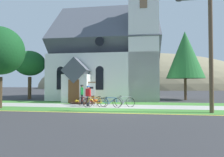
% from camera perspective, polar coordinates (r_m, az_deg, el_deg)
% --- Properties ---
extents(ground, '(140.00, 140.00, 0.00)m').
position_cam_1_polar(ground, '(16.54, 1.08, -7.60)').
color(ground, '#333335').
extents(sidewalk_slab, '(32.00, 2.39, 0.01)m').
position_cam_1_polar(sidewalk_slab, '(14.74, -6.60, -8.31)').
color(sidewalk_slab, '#A8A59E').
rests_on(sidewalk_slab, ground).
extents(grass_verge, '(32.00, 1.95, 0.01)m').
position_cam_1_polar(grass_verge, '(12.66, -9.06, -9.41)').
color(grass_verge, '#427F33').
rests_on(grass_verge, ground).
extents(church_lawn, '(24.00, 2.33, 0.01)m').
position_cam_1_polar(church_lawn, '(17.02, -4.62, -7.41)').
color(church_lawn, '#427F33').
rests_on(church_lawn, ground).
extents(curb_paint_stripe, '(28.00, 0.16, 0.01)m').
position_cam_1_polar(curb_paint_stripe, '(11.60, -10.69, -10.13)').
color(curb_paint_stripe, yellow).
rests_on(curb_paint_stripe, ground).
extents(church_building, '(11.84, 11.99, 13.11)m').
position_cam_1_polar(church_building, '(22.85, -0.59, 5.73)').
color(church_building, white).
rests_on(church_building, ground).
extents(church_sign, '(1.79, 0.25, 1.91)m').
position_cam_1_polar(church_sign, '(17.20, -7.94, -3.27)').
color(church_sign, '#7F6047').
rests_on(church_sign, ground).
extents(flower_bed, '(2.66, 2.66, 0.34)m').
position_cam_1_polar(flower_bed, '(17.01, -8.11, -7.15)').
color(flower_bed, '#382319').
rests_on(flower_bed, ground).
extents(bicycle_green, '(1.70, 0.42, 0.78)m').
position_cam_1_polar(bicycle_green, '(14.95, -7.15, -6.84)').
color(bicycle_green, black).
rests_on(bicycle_green, ground).
extents(bicycle_blue, '(1.60, 0.67, 0.82)m').
position_cam_1_polar(bicycle_blue, '(14.26, 3.75, -7.05)').
color(bicycle_blue, black).
rests_on(bicycle_blue, ground).
extents(bicycle_orange, '(1.72, 0.56, 0.77)m').
position_cam_1_polar(bicycle_orange, '(13.76, -0.56, -7.28)').
color(bicycle_orange, black).
rests_on(bicycle_orange, ground).
extents(bicycle_black, '(1.67, 0.51, 0.82)m').
position_cam_1_polar(bicycle_black, '(13.88, -5.27, -7.22)').
color(bicycle_black, black).
rests_on(bicycle_black, ground).
extents(cyclist_in_green_jersey, '(0.30, 0.77, 1.65)m').
position_cam_1_polar(cyclist_in_green_jersey, '(15.81, -9.16, -4.37)').
color(cyclist_in_green_jersey, black).
rests_on(cyclist_in_green_jersey, ground).
extents(cyclist_in_white_jersey, '(0.46, 0.58, 1.58)m').
position_cam_1_polar(cyclist_in_white_jersey, '(14.36, -7.32, -4.86)').
color(cyclist_in_white_jersey, '#2D2D33').
rests_on(cyclist_in_white_jersey, ground).
extents(utility_pole, '(3.12, 0.28, 9.30)m').
position_cam_1_polar(utility_pole, '(12.98, 27.50, 13.80)').
color(utility_pole, brown).
rests_on(utility_pole, ground).
extents(roadside_conifer, '(3.96, 3.96, 7.37)m').
position_cam_1_polar(roadside_conifer, '(21.60, 21.43, 6.76)').
color(roadside_conifer, '#4C3823').
rests_on(roadside_conifer, ground).
extents(yard_deciduous_tree, '(3.36, 3.36, 5.45)m').
position_cam_1_polar(yard_deciduous_tree, '(23.07, -23.80, 4.21)').
color(yard_deciduous_tree, '#4C3823').
rests_on(yard_deciduous_tree, ground).
extents(verge_sapling, '(3.22, 3.22, 5.79)m').
position_cam_1_polar(verge_sapling, '(15.58, -30.94, 7.25)').
color(verge_sapling, '#3D2D1E').
rests_on(verge_sapling, ground).
extents(distant_hill, '(83.51, 55.76, 26.67)m').
position_cam_1_polar(distant_hill, '(75.43, 9.19, -2.91)').
color(distant_hill, '#847A5B').
rests_on(distant_hill, ground).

